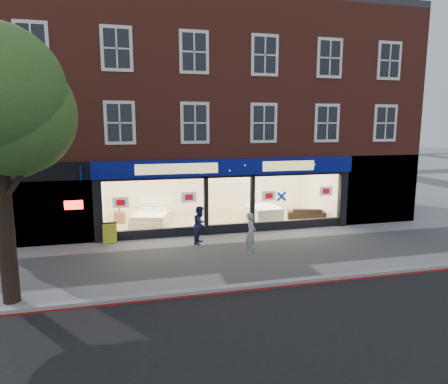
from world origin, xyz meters
name	(u,v)px	position (x,y,z in m)	size (l,w,h in m)	color
ground	(251,254)	(0.00, 0.00, 0.00)	(120.00, 120.00, 0.00)	gray
kerb_line	(283,287)	(0.00, -3.10, 0.01)	(60.00, 0.10, 0.01)	#8C0A07
kerb_stone	(281,282)	(0.00, -2.90, 0.06)	(60.00, 0.25, 0.12)	gray
showroom_floor	(218,220)	(0.00, 5.25, 0.05)	(11.00, 4.50, 0.10)	tan
building	(210,86)	(-0.02, 6.93, 6.67)	(19.00, 8.26, 10.30)	maroon
display_bed	(152,218)	(-3.25, 5.09, 0.42)	(2.17, 2.41, 1.13)	silver
bedside_table	(120,217)	(-4.71, 5.74, 0.38)	(0.45, 0.45, 0.55)	brown
mattress_stack	(263,213)	(2.14, 4.61, 0.44)	(1.53, 1.85, 0.68)	white
sofa	(306,213)	(4.33, 4.38, 0.37)	(1.85, 0.72, 0.54)	black
a_board	(110,233)	(-5.07, 2.70, 0.43)	(0.56, 0.36, 0.85)	#C9D625
pedestrian_grey	(251,233)	(0.05, 0.16, 0.77)	(0.56, 0.37, 1.53)	#96989D
pedestrian_blue	(200,225)	(-1.53, 1.87, 0.76)	(0.74, 0.58, 1.52)	#1A224B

